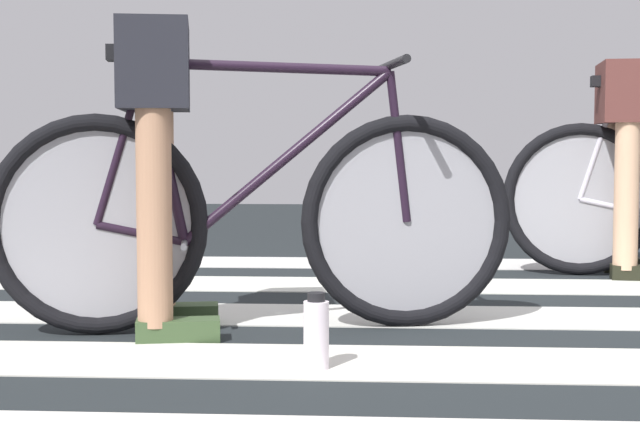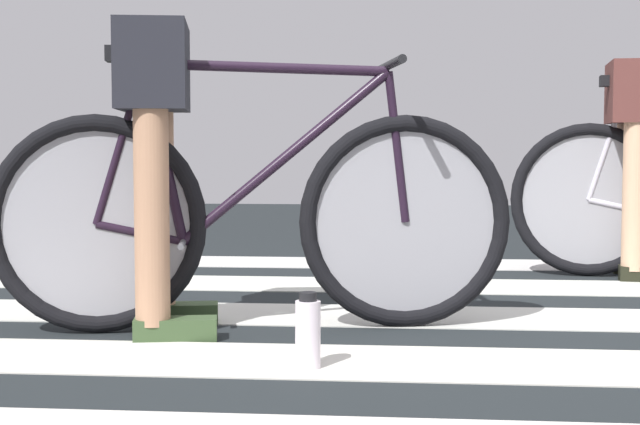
{
  "view_description": "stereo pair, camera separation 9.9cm",
  "coord_description": "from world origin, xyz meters",
  "px_view_note": "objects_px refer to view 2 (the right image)",
  "views": [
    {
      "loc": [
        -0.34,
        -2.8,
        0.64
      ],
      "look_at": [
        -0.54,
        0.58,
        0.4
      ],
      "focal_mm": 54.01,
      "sensor_mm": 36.0,
      "label": 1
    },
    {
      "loc": [
        -0.24,
        -2.8,
        0.64
      ],
      "look_at": [
        -0.54,
        0.58,
        0.4
      ],
      "focal_mm": 54.01,
      "sensor_mm": 36.0,
      "label": 2
    }
  ],
  "objects_px": {
    "bicycle_1_of_2": "(252,215)",
    "cyclist_2_of_2": "(633,138)",
    "cyclist_1_of_2": "(156,134)",
    "water_bottle": "(308,333)"
  },
  "relations": [
    {
      "from": "bicycle_1_of_2",
      "to": "cyclist_2_of_2",
      "type": "xyz_separation_m",
      "value": [
        1.55,
        1.42,
        0.26
      ]
    },
    {
      "from": "bicycle_1_of_2",
      "to": "cyclist_2_of_2",
      "type": "distance_m",
      "value": 2.12
    },
    {
      "from": "bicycle_1_of_2",
      "to": "water_bottle",
      "type": "xyz_separation_m",
      "value": [
        0.24,
        -0.54,
        -0.28
      ]
    },
    {
      "from": "cyclist_2_of_2",
      "to": "water_bottle",
      "type": "height_order",
      "value": "cyclist_2_of_2"
    },
    {
      "from": "bicycle_1_of_2",
      "to": "cyclist_2_of_2",
      "type": "bearing_deg",
      "value": 31.92
    },
    {
      "from": "cyclist_2_of_2",
      "to": "water_bottle",
      "type": "bearing_deg",
      "value": -117.73
    },
    {
      "from": "cyclist_2_of_2",
      "to": "water_bottle",
      "type": "relative_size",
      "value": 4.65
    },
    {
      "from": "bicycle_1_of_2",
      "to": "water_bottle",
      "type": "bearing_deg",
      "value": -76.44
    },
    {
      "from": "cyclist_1_of_2",
      "to": "water_bottle",
      "type": "xyz_separation_m",
      "value": [
        0.55,
        -0.48,
        -0.55
      ]
    },
    {
      "from": "cyclist_1_of_2",
      "to": "cyclist_2_of_2",
      "type": "distance_m",
      "value": 2.37
    }
  ]
}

